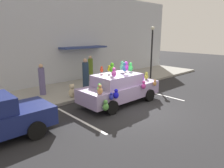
# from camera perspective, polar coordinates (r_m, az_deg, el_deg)

# --- Properties ---
(ground_plane) EXTENTS (60.00, 60.00, 0.00)m
(ground_plane) POSITION_cam_1_polar(r_m,az_deg,el_deg) (9.73, 6.97, -7.40)
(ground_plane) COLOR #262628
(sidewalk) EXTENTS (24.00, 4.00, 0.15)m
(sidewalk) POSITION_cam_1_polar(r_m,az_deg,el_deg) (13.31, -9.64, -1.29)
(sidewalk) COLOR gray
(sidewalk) RESTS_ON ground
(storefront_building) EXTENTS (24.00, 1.25, 6.40)m
(storefront_building) POSITION_cam_1_polar(r_m,az_deg,el_deg) (14.72, -14.80, 12.20)
(storefront_building) COLOR #B2B7C1
(storefront_building) RESTS_ON ground
(parking_stripe_front) EXTENTS (0.12, 3.60, 0.01)m
(parking_stripe_front) POSITION_cam_1_polar(r_m,az_deg,el_deg) (12.56, 12.32, -2.67)
(parking_stripe_front) COLOR silver
(parking_stripe_front) RESTS_ON ground
(parking_stripe_rear) EXTENTS (0.12, 3.60, 0.01)m
(parking_stripe_rear) POSITION_cam_1_polar(r_m,az_deg,el_deg) (8.83, -9.26, -9.75)
(parking_stripe_rear) COLOR silver
(parking_stripe_rear) RESTS_ON ground
(plush_covered_car) EXTENTS (4.41, 2.05, 2.17)m
(plush_covered_car) POSITION_cam_1_polar(r_m,az_deg,el_deg) (10.44, 2.04, -1.10)
(plush_covered_car) COLOR #A18CBB
(plush_covered_car) RESTS_ON ground
(teddy_bear_on_sidewalk) EXTENTS (0.39, 0.32, 0.74)m
(teddy_bear_on_sidewalk) POSITION_cam_1_polar(r_m,az_deg,el_deg) (11.26, -11.11, -1.95)
(teddy_bear_on_sidewalk) COLOR beige
(teddy_bear_on_sidewalk) RESTS_ON sidewalk
(street_lamp_post) EXTENTS (0.28, 0.28, 3.88)m
(street_lamp_post) POSITION_cam_1_polar(r_m,az_deg,el_deg) (15.76, 11.07, 10.06)
(street_lamp_post) COLOR black
(street_lamp_post) RESTS_ON sidewalk
(pedestrian_near_shopfront) EXTENTS (0.34, 0.34, 1.76)m
(pedestrian_near_shopfront) POSITION_cam_1_polar(r_m,az_deg,el_deg) (12.07, -18.96, 0.97)
(pedestrian_near_shopfront) COLOR slate
(pedestrian_near_shopfront) RESTS_ON sidewalk
(pedestrian_walking_past) EXTENTS (0.38, 0.38, 1.91)m
(pedestrian_walking_past) POSITION_cam_1_polar(r_m,az_deg,el_deg) (12.56, -7.36, 2.40)
(pedestrian_walking_past) COLOR #22354D
(pedestrian_walking_past) RESTS_ON sidewalk
(pedestrian_by_lamp) EXTENTS (0.35, 0.35, 1.85)m
(pedestrian_by_lamp) POSITION_cam_1_polar(r_m,az_deg,el_deg) (14.79, -6.00, 4.06)
(pedestrian_by_lamp) COLOR #536D21
(pedestrian_by_lamp) RESTS_ON sidewalk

